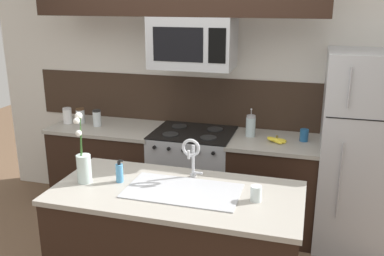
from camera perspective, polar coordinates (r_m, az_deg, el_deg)
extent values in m
cube|color=silver|center=(4.26, 5.47, 5.47)|extent=(5.20, 0.10, 2.60)
cube|color=#332319|center=(4.31, 1.35, 3.61)|extent=(3.64, 0.01, 0.48)
cube|color=black|center=(4.55, -10.93, -5.41)|extent=(1.05, 0.62, 0.88)
cube|color=#9E998E|center=(4.40, -11.26, 0.09)|extent=(1.08, 0.65, 0.03)
cube|color=black|center=(4.11, 10.64, -7.87)|extent=(0.78, 0.62, 0.88)
cube|color=#9E998E|center=(3.94, 11.00, -1.86)|extent=(0.81, 0.65, 0.03)
cube|color=#A8AAAF|center=(4.23, 0.16, -6.58)|extent=(0.76, 0.62, 0.91)
cube|color=black|center=(4.07, 0.16, -0.61)|extent=(0.76, 0.62, 0.01)
cylinder|color=black|center=(3.99, -2.89, -0.82)|extent=(0.15, 0.15, 0.01)
cylinder|color=black|center=(3.89, 2.20, -1.28)|extent=(0.15, 0.15, 0.01)
cylinder|color=black|center=(4.24, -1.70, 0.26)|extent=(0.15, 0.15, 0.01)
cylinder|color=black|center=(4.15, 3.10, -0.14)|extent=(0.15, 0.15, 0.01)
cylinder|color=black|center=(3.88, -5.05, -2.59)|extent=(0.03, 0.02, 0.03)
cylinder|color=black|center=(3.83, -3.13, -2.78)|extent=(0.03, 0.02, 0.03)
cylinder|color=black|center=(3.79, -1.18, -2.98)|extent=(0.03, 0.02, 0.03)
cylinder|color=black|center=(3.76, 0.82, -3.18)|extent=(0.03, 0.02, 0.03)
cylinder|color=black|center=(3.73, 2.85, -3.37)|extent=(0.03, 0.02, 0.03)
cube|color=#A8AAAF|center=(3.88, 0.09, 11.32)|extent=(0.74, 0.40, 0.45)
cube|color=black|center=(3.71, -1.91, 11.05)|extent=(0.45, 0.00, 0.29)
cube|color=black|center=(3.62, 3.36, 10.88)|extent=(0.15, 0.00, 0.29)
cube|color=#A8AAAF|center=(3.99, 22.65, -3.03)|extent=(0.84, 0.72, 1.74)
cube|color=black|center=(3.54, 23.93, 0.85)|extent=(0.81, 0.00, 0.01)
cylinder|color=#99999E|center=(3.44, 20.29, 5.01)|extent=(0.01, 0.01, 0.31)
cylinder|color=#99999E|center=(3.67, 19.07, -6.73)|extent=(0.01, 0.01, 0.66)
cylinder|color=silver|center=(4.55, -16.27, 1.50)|extent=(0.09, 0.09, 0.15)
cylinder|color=#B2B2B7|center=(4.53, -16.35, 2.48)|extent=(0.09, 0.09, 0.02)
cylinder|color=silver|center=(4.54, -14.65, 1.52)|extent=(0.09, 0.09, 0.14)
cylinder|color=#4C331E|center=(4.52, -14.72, 2.44)|extent=(0.09, 0.09, 0.02)
cylinder|color=silver|center=(4.38, -12.55, 1.21)|extent=(0.08, 0.08, 0.15)
cylinder|color=black|center=(4.36, -12.62, 2.25)|extent=(0.08, 0.08, 0.02)
ellipsoid|color=yellow|center=(3.87, 11.01, -1.62)|extent=(0.16, 0.14, 0.05)
ellipsoid|color=yellow|center=(3.88, 11.10, -1.56)|extent=(0.17, 0.11, 0.05)
ellipsoid|color=yellow|center=(3.87, 11.16, -1.64)|extent=(0.18, 0.06, 0.06)
ellipsoid|color=yellow|center=(3.88, 11.27, -1.57)|extent=(0.17, 0.05, 0.05)
ellipsoid|color=yellow|center=(3.87, 11.34, -1.65)|extent=(0.17, 0.10, 0.07)
ellipsoid|color=yellow|center=(3.88, 11.44, -1.58)|extent=(0.16, 0.14, 0.07)
cylinder|color=brown|center=(3.86, 11.25, -1.20)|extent=(0.02, 0.02, 0.03)
cylinder|color=silver|center=(3.99, 7.82, 0.15)|extent=(0.09, 0.09, 0.18)
cylinder|color=#A3A3AA|center=(3.97, 7.88, 1.54)|extent=(0.08, 0.08, 0.02)
cylinder|color=#A3A3AA|center=(3.96, 7.90, 2.02)|extent=(0.01, 0.01, 0.05)
sphere|color=#A3A3AA|center=(3.95, 7.92, 2.49)|extent=(0.02, 0.02, 0.02)
cylinder|color=#1E5184|center=(3.96, 14.72, -0.93)|extent=(0.08, 0.08, 0.11)
cube|color=black|center=(3.12, -2.00, -16.20)|extent=(1.64, 0.77, 0.88)
cube|color=#9E998E|center=(2.90, -2.09, -8.64)|extent=(1.67, 0.80, 0.03)
cube|color=#ADAFB5|center=(2.87, -1.24, -8.36)|extent=(0.76, 0.42, 0.01)
cube|color=#ADAFB5|center=(2.96, -4.51, -9.32)|extent=(0.30, 0.32, 0.15)
cube|color=#ADAFB5|center=(2.87, 2.16, -10.20)|extent=(0.30, 0.32, 0.15)
cylinder|color=#B7BABF|center=(3.09, 0.14, -6.35)|extent=(0.04, 0.04, 0.02)
cylinder|color=#B7BABF|center=(3.05, 0.15, -4.28)|extent=(0.02, 0.02, 0.22)
torus|color=#B7BABF|center=(2.96, -0.14, -2.66)|extent=(0.13, 0.02, 0.13)
cylinder|color=#B7BABF|center=(2.92, -0.44, -3.57)|extent=(0.02, 0.02, 0.06)
cube|color=#B7BABF|center=(3.07, 0.78, -6.00)|extent=(0.07, 0.01, 0.01)
cylinder|color=#4C93C6|center=(3.03, -9.64, -5.96)|extent=(0.05, 0.05, 0.13)
cylinder|color=black|center=(3.00, -9.72, -4.60)|extent=(0.02, 0.02, 0.02)
cube|color=black|center=(2.99, -9.45, -4.32)|extent=(0.03, 0.01, 0.01)
cylinder|color=silver|center=(2.76, 8.53, -8.63)|extent=(0.07, 0.07, 0.10)
cylinder|color=silver|center=(3.06, -14.18, -5.29)|extent=(0.10, 0.10, 0.20)
cylinder|color=silver|center=(3.09, -14.09, -6.39)|extent=(0.09, 0.09, 0.06)
cylinder|color=#386B2D|center=(3.01, -14.63, -2.61)|extent=(0.03, 0.02, 0.39)
sphere|color=white|center=(2.95, -15.16, 0.90)|extent=(0.04, 0.04, 0.04)
cylinder|color=#386B2D|center=(3.02, -14.50, -3.38)|extent=(0.01, 0.03, 0.31)
sphere|color=white|center=(2.96, -14.88, -0.67)|extent=(0.04, 0.04, 0.04)
cylinder|color=#386B2D|center=(3.03, -14.50, -2.27)|extent=(0.04, 0.04, 0.41)
sphere|color=white|center=(2.99, -14.89, 1.54)|extent=(0.05, 0.05, 0.05)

